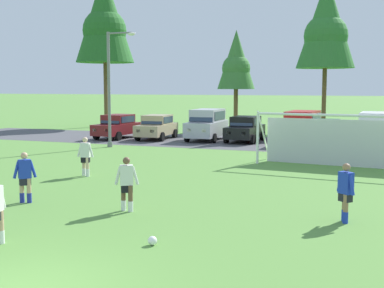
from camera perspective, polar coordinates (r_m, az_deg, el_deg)
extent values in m
plane|color=#598C3D|center=(23.20, 5.36, -2.85)|extent=(400.00, 400.00, 0.00)
cube|color=#4C4C51|center=(33.72, 10.36, -0.02)|extent=(52.00, 8.40, 0.01)
sphere|color=white|center=(12.28, -4.44, -10.70)|extent=(0.22, 0.22, 0.22)
sphere|color=black|center=(12.27, -4.44, -10.68)|extent=(0.08, 0.08, 0.08)
sphere|color=red|center=(12.25, -4.18, -10.74)|extent=(0.07, 0.07, 0.07)
cylinder|color=white|center=(24.92, 7.32, 0.60)|extent=(0.12, 0.12, 2.44)
cylinder|color=white|center=(23.90, 15.71, 3.10)|extent=(7.30, 0.78, 0.12)
cylinder|color=white|center=(25.75, 7.97, 1.05)|extent=(0.26, 1.94, 2.46)
cube|color=silver|center=(24.99, 16.03, 0.14)|extent=(6.93, 0.67, 2.20)
cylinder|color=brown|center=(15.43, -6.88, -6.05)|extent=(0.14, 0.14, 0.80)
cylinder|color=brown|center=(15.58, -7.65, -5.95)|extent=(0.14, 0.14, 0.80)
cylinder|color=white|center=(15.49, -6.86, -6.92)|extent=(0.15, 0.15, 0.32)
cylinder|color=white|center=(15.63, -7.64, -6.81)|extent=(0.15, 0.15, 0.32)
cube|color=black|center=(15.44, -7.28, -4.84)|extent=(0.40, 0.37, 0.28)
cube|color=silver|center=(15.37, -7.30, -3.45)|extent=(0.45, 0.40, 0.60)
sphere|color=brown|center=(15.31, -7.33, -1.86)|extent=(0.22, 0.22, 0.22)
cylinder|color=silver|center=(15.35, -6.36, -3.53)|extent=(0.24, 0.20, 0.55)
cylinder|color=silver|center=(15.40, -8.24, -3.52)|extent=(0.24, 0.20, 0.55)
cylinder|color=tan|center=(13.11, -20.52, -8.67)|extent=(0.14, 0.14, 0.80)
cylinder|color=white|center=(13.17, -20.48, -9.68)|extent=(0.15, 0.15, 0.32)
cylinder|color=silver|center=(13.09, -20.40, -5.62)|extent=(0.13, 0.24, 0.55)
cylinder|color=#936B4C|center=(14.66, 16.76, -6.95)|extent=(0.14, 0.14, 0.80)
cylinder|color=#936B4C|center=(14.90, 16.63, -6.73)|extent=(0.14, 0.14, 0.80)
cylinder|color=#1E38B7|center=(14.72, 16.73, -7.86)|extent=(0.15, 0.15, 0.32)
cylinder|color=#1E38B7|center=(14.96, 16.60, -7.63)|extent=(0.15, 0.15, 0.32)
cube|color=black|center=(14.71, 16.73, -5.62)|extent=(0.40, 0.39, 0.28)
cube|color=#1E38B7|center=(14.64, 16.78, -4.17)|extent=(0.44, 0.43, 0.60)
sphere|color=#936B4C|center=(14.57, 16.84, -2.51)|extent=(0.22, 0.22, 0.22)
cylinder|color=#1E38B7|center=(14.44, 17.36, -4.41)|extent=(0.23, 0.22, 0.55)
cylinder|color=#1E38B7|center=(14.85, 16.21, -4.08)|extent=(0.23, 0.22, 0.55)
cylinder|color=tan|center=(17.29, -17.71, -4.97)|extent=(0.14, 0.14, 0.80)
cylinder|color=tan|center=(17.38, -18.45, -4.93)|extent=(0.14, 0.14, 0.80)
cylinder|color=#232D99|center=(17.34, -17.69, -5.74)|extent=(0.15, 0.15, 0.32)
cylinder|color=#232D99|center=(17.43, -18.42, -5.71)|extent=(0.15, 0.15, 0.32)
cube|color=black|center=(17.28, -18.12, -3.91)|extent=(0.39, 0.40, 0.28)
cube|color=#1E38B7|center=(17.22, -18.16, -2.66)|extent=(0.43, 0.45, 0.60)
sphere|color=tan|center=(17.16, -18.21, -1.24)|extent=(0.22, 0.22, 0.22)
cylinder|color=#1E38B7|center=(17.23, -17.32, -2.70)|extent=(0.22, 0.23, 0.55)
cylinder|color=#1E38B7|center=(17.21, -19.00, -2.76)|extent=(0.22, 0.23, 0.55)
cylinder|color=beige|center=(21.70, -11.58, -2.52)|extent=(0.14, 0.14, 0.80)
cylinder|color=beige|center=(21.88, -11.97, -2.46)|extent=(0.14, 0.14, 0.80)
cylinder|color=white|center=(21.73, -11.56, -3.15)|extent=(0.15, 0.15, 0.32)
cylinder|color=white|center=(21.92, -11.96, -3.08)|extent=(0.15, 0.15, 0.32)
cube|color=black|center=(21.74, -11.79, -1.66)|extent=(0.39, 0.30, 0.28)
cube|color=silver|center=(21.69, -11.82, -0.66)|extent=(0.43, 0.33, 0.60)
sphere|color=beige|center=(21.65, -11.84, 0.47)|extent=(0.22, 0.22, 0.22)
cylinder|color=silver|center=(21.58, -11.22, -0.74)|extent=(0.24, 0.15, 0.55)
cylinder|color=silver|center=(21.81, -12.41, -0.69)|extent=(0.24, 0.15, 0.55)
cube|color=maroon|center=(37.30, -8.35, 1.69)|extent=(2.00, 4.28, 0.76)
cube|color=maroon|center=(37.38, -8.24, 2.78)|extent=(1.76, 2.18, 0.64)
cube|color=#28384C|center=(36.56, -9.05, 2.66)|extent=(1.54, 0.39, 0.55)
cube|color=#28384C|center=(36.94, -7.14, 2.76)|extent=(0.13, 1.78, 0.45)
cube|color=white|center=(35.30, -9.45, 1.49)|extent=(0.28, 0.09, 0.20)
cube|color=white|center=(35.85, -10.77, 1.54)|extent=(0.28, 0.09, 0.20)
cube|color=#B21414|center=(38.80, -6.11, 1.98)|extent=(0.28, 0.09, 0.20)
cube|color=#B21414|center=(39.31, -7.37, 2.02)|extent=(0.28, 0.09, 0.20)
cylinder|color=black|center=(35.76, -8.23, 0.89)|extent=(0.27, 0.65, 0.64)
cylinder|color=black|center=(36.74, -10.61, 0.99)|extent=(0.27, 0.65, 0.64)
cylinder|color=black|center=(37.98, -6.15, 1.23)|extent=(0.27, 0.65, 0.64)
cylinder|color=black|center=(38.91, -8.44, 1.32)|extent=(0.27, 0.65, 0.64)
cube|color=tan|center=(36.42, -3.98, 1.64)|extent=(2.04, 4.30, 0.76)
cube|color=tan|center=(36.51, -3.90, 2.75)|extent=(1.77, 2.19, 0.64)
cube|color=#28384C|center=(35.62, -4.47, 2.62)|extent=(1.55, 0.40, 0.55)
cube|color=#28384C|center=(36.21, -2.66, 2.73)|extent=(0.14, 1.78, 0.45)
cube|color=white|center=(34.33, -4.48, 1.42)|extent=(0.28, 0.10, 0.20)
cube|color=white|center=(34.72, -5.99, 1.46)|extent=(0.28, 0.10, 0.20)
cube|color=#B21414|center=(38.16, -2.14, 1.94)|extent=(0.28, 0.10, 0.20)
cube|color=#B21414|center=(38.51, -3.53, 1.97)|extent=(0.28, 0.10, 0.20)
cylinder|color=black|center=(34.92, -3.39, 0.81)|extent=(0.28, 0.65, 0.64)
cylinder|color=black|center=(35.61, -6.09, 0.89)|extent=(0.28, 0.65, 0.64)
cylinder|color=black|center=(37.35, -1.95, 1.18)|extent=(0.28, 0.65, 0.64)
cylinder|color=black|center=(38.00, -4.51, 1.25)|extent=(0.28, 0.65, 0.64)
cube|color=#B2B2BC|center=(35.60, 1.66, 1.73)|extent=(2.05, 4.66, 1.00)
cube|color=#B2B2BC|center=(35.73, 1.76, 3.23)|extent=(1.84, 3.05, 0.84)
cube|color=#28384C|center=(34.38, 1.05, 3.07)|extent=(1.63, 0.43, 0.71)
cube|color=#28384C|center=(35.47, 3.12, 3.20)|extent=(0.12, 2.55, 0.59)
cube|color=white|center=(33.29, 1.35, 1.49)|extent=(0.28, 0.09, 0.20)
cube|color=white|center=(33.62, -0.35, 1.54)|extent=(0.28, 0.09, 0.20)
cube|color=#B21414|center=(37.61, 3.46, 2.05)|extent=(0.28, 0.09, 0.20)
cube|color=#B21414|center=(37.90, 1.93, 2.09)|extent=(0.28, 0.09, 0.20)
cylinder|color=black|center=(34.01, 2.46, 0.66)|extent=(0.26, 0.65, 0.64)
cylinder|color=black|center=(34.60, -0.56, 0.77)|extent=(0.26, 0.65, 0.64)
cylinder|color=black|center=(36.74, 3.74, 1.08)|extent=(0.26, 0.65, 0.64)
cylinder|color=black|center=(37.28, 0.92, 1.17)|extent=(0.26, 0.65, 0.64)
cube|color=black|center=(34.83, 5.92, 1.40)|extent=(1.85, 4.22, 0.76)
cube|color=black|center=(34.92, 6.00, 2.56)|extent=(1.68, 2.12, 0.64)
cube|color=#28384C|center=(33.99, 5.56, 2.43)|extent=(1.53, 0.34, 0.55)
cube|color=#28384C|center=(34.70, 7.33, 2.52)|extent=(0.06, 1.79, 0.45)
cube|color=white|center=(32.71, 5.77, 1.17)|extent=(0.28, 0.08, 0.20)
cube|color=white|center=(33.00, 4.12, 1.23)|extent=(0.28, 0.08, 0.20)
cube|color=#B21414|center=(36.68, 7.55, 1.71)|extent=(0.28, 0.08, 0.20)
cube|color=#B21414|center=(36.93, 6.06, 1.76)|extent=(0.28, 0.08, 0.20)
cylinder|color=black|center=(33.38, 6.79, 0.52)|extent=(0.25, 0.64, 0.64)
cylinder|color=black|center=(33.88, 3.85, 0.63)|extent=(0.25, 0.64, 0.64)
cylinder|color=black|center=(35.89, 7.86, 0.91)|extent=(0.25, 0.64, 0.64)
cylinder|color=black|center=(36.36, 5.11, 1.02)|extent=(0.25, 0.64, 0.64)
cube|color=red|center=(33.62, 12.14, 1.32)|extent=(2.21, 4.72, 1.00)
cube|color=red|center=(33.75, 12.25, 2.90)|extent=(1.95, 3.11, 0.84)
cube|color=#28384C|center=(32.37, 11.69, 2.73)|extent=(1.64, 0.49, 0.71)
cube|color=#28384C|center=(33.57, 13.72, 2.84)|extent=(0.22, 2.55, 0.59)
cube|color=white|center=(31.31, 12.15, 1.04)|extent=(0.28, 0.10, 0.20)
cube|color=white|center=(31.55, 10.30, 1.12)|extent=(0.28, 0.10, 0.20)
cube|color=#B21414|center=(35.71, 13.76, 1.65)|extent=(0.28, 0.10, 0.20)
cube|color=#B21414|center=(35.93, 12.13, 1.71)|extent=(0.28, 0.10, 0.20)
cylinder|color=black|center=(32.08, 13.20, 0.15)|extent=(0.28, 0.66, 0.64)
cylinder|color=black|center=(32.52, 9.92, 0.31)|extent=(0.28, 0.66, 0.64)
cylinder|color=black|center=(34.87, 14.16, 0.62)|extent=(0.28, 0.66, 0.64)
cylinder|color=black|center=(35.27, 11.13, 0.75)|extent=(0.28, 0.66, 0.64)
cube|color=#194C2D|center=(32.33, 14.55, 0.84)|extent=(1.91, 4.25, 0.76)
cube|color=#194C2D|center=(32.42, 14.61, 2.10)|extent=(1.71, 2.14, 0.64)
cube|color=#28384C|center=(31.46, 14.45, 1.94)|extent=(1.54, 0.36, 0.55)
cube|color=#28384C|center=(32.36, 16.08, 2.05)|extent=(0.09, 1.79, 0.45)
cube|color=white|center=(30.24, 15.15, 0.55)|extent=(0.28, 0.09, 0.20)
cube|color=white|center=(30.33, 13.28, 0.62)|extent=(0.28, 0.09, 0.20)
cube|color=#B21414|center=(34.34, 15.67, 1.21)|extent=(0.28, 0.09, 0.20)
cube|color=#B21414|center=(34.41, 14.03, 1.27)|extent=(0.28, 0.09, 0.20)
cylinder|color=black|center=(31.01, 15.98, -0.13)|extent=(0.26, 0.65, 0.64)
cylinder|color=black|center=(31.17, 12.67, -0.01)|extent=(0.26, 0.65, 0.64)
cylinder|color=black|center=(33.60, 16.25, 0.34)|extent=(0.26, 0.65, 0.64)
cylinder|color=black|center=(33.74, 13.20, 0.45)|extent=(0.26, 0.65, 0.64)
cube|color=silver|center=(33.09, 19.72, 1.00)|extent=(2.07, 4.67, 1.00)
cube|color=silver|center=(33.22, 19.80, 2.61)|extent=(1.86, 3.06, 0.84)
cube|color=#28384C|center=(31.81, 19.65, 2.43)|extent=(1.63, 0.44, 0.71)
cube|color=white|center=(30.81, 20.43, 0.70)|extent=(0.28, 0.09, 0.20)
cube|color=white|center=(30.88, 18.50, 0.78)|extent=(0.28, 0.09, 0.20)
cube|color=#B21414|center=(35.37, 19.11, 1.43)|extent=(0.28, 0.09, 0.20)
cylinder|color=black|center=(31.79, 17.82, -0.04)|extent=(0.26, 0.65, 0.64)
cylinder|color=black|center=(34.62, 18.27, 0.45)|extent=(0.26, 0.65, 0.64)
cylinder|color=brown|center=(48.80, -9.59, 5.45)|extent=(0.36, 0.36, 5.97)
cone|color=#236023|center=(49.22, -9.74, 13.81)|extent=(5.37, 5.37, 8.35)
sphere|color=#236023|center=(49.07, -9.72, 12.36)|extent=(4.03, 4.03, 4.03)
cylinder|color=brown|center=(43.69, 4.90, 3.81)|extent=(0.36, 0.36, 3.52)
cone|color=#387533|center=(43.71, 4.95, 9.36)|extent=(3.17, 3.17, 4.93)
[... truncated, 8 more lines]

